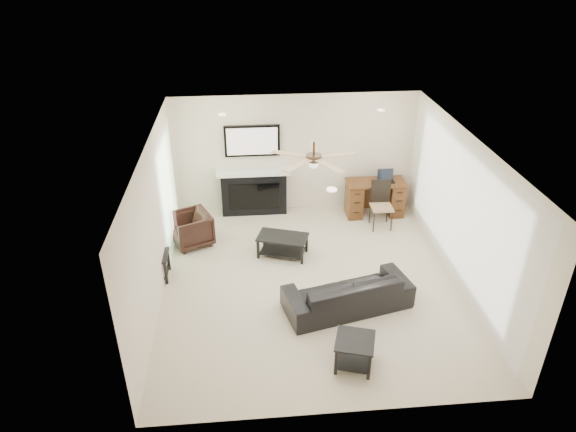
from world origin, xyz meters
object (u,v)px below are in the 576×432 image
coffee_table (283,246)px  fireplace_unit (253,172)px  desk (375,198)px  sofa (348,292)px  armchair (191,229)px

coffee_table → fireplace_unit: 1.91m
fireplace_unit → desk: size_ratio=1.57×
sofa → fireplace_unit: 3.62m
armchair → fireplace_unit: bearing=108.6°
coffee_table → fireplace_unit: fireplace_unit is taller
sofa → fireplace_unit: size_ratio=1.05×
armchair → desk: desk is taller
armchair → desk: (3.75, 0.86, 0.06)m
coffee_table → fireplace_unit: (-0.46, 1.69, 0.75)m
coffee_table → desk: desk is taller
desk → armchair: bearing=-167.1°
armchair → desk: size_ratio=0.58×
sofa → desk: size_ratio=1.64×
sofa → fireplace_unit: (-1.36, 3.29, 0.66)m
armchair → desk: 3.85m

